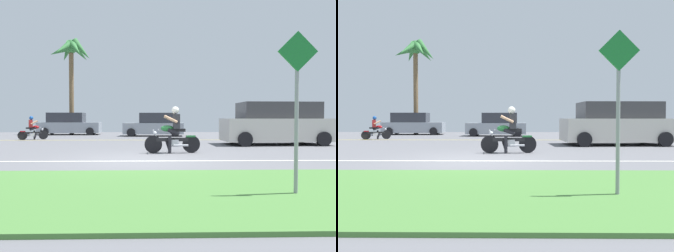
# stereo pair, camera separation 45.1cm
# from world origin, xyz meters

# --- Properties ---
(ground) EXTENTS (56.00, 30.00, 0.04)m
(ground) POSITION_xyz_m (0.00, 3.00, -0.02)
(ground) COLOR slate
(grass_median) EXTENTS (56.00, 3.80, 0.06)m
(grass_median) POSITION_xyz_m (0.00, -4.10, 0.03)
(grass_median) COLOR #477A38
(grass_median) RESTS_ON ground
(lane_line_near) EXTENTS (50.40, 0.12, 0.01)m
(lane_line_near) POSITION_xyz_m (0.00, -0.30, 0.00)
(lane_line_near) COLOR silver
(lane_line_near) RESTS_ON ground
(lane_line_far) EXTENTS (50.40, 0.12, 0.01)m
(lane_line_far) POSITION_xyz_m (0.00, 8.22, 0.00)
(lane_line_far) COLOR yellow
(lane_line_far) RESTS_ON ground
(motorcyclist) EXTENTS (1.97, 0.64, 1.65)m
(motorcyclist) POSITION_xyz_m (1.06, 1.74, 0.70)
(motorcyclist) COLOR black
(motorcyclist) RESTS_ON ground
(suv_nearby) EXTENTS (5.12, 2.39, 1.96)m
(suv_nearby) POSITION_xyz_m (6.03, 5.17, 0.96)
(suv_nearby) COLOR beige
(suv_nearby) RESTS_ON ground
(parked_car_0) EXTENTS (4.49, 2.16, 1.63)m
(parked_car_0) POSITION_xyz_m (-6.16, 13.97, 0.76)
(parked_car_0) COLOR #8C939E
(parked_car_0) RESTS_ON ground
(parked_car_1) EXTENTS (4.13, 2.01, 1.59)m
(parked_car_1) POSITION_xyz_m (0.24, 12.15, 0.74)
(parked_car_1) COLOR #8C939E
(parked_car_1) RESTS_ON ground
(palm_tree_0) EXTENTS (3.56, 3.43, 7.34)m
(palm_tree_0) POSITION_xyz_m (-6.20, 14.84, 6.07)
(palm_tree_0) COLOR brown
(palm_tree_0) RESTS_ON ground
(motorcyclist_distant) EXTENTS (1.45, 0.85, 1.35)m
(motorcyclist_distant) POSITION_xyz_m (-6.70, 8.72, 0.57)
(motorcyclist_distant) COLOR black
(motorcyclist_distant) RESTS_ON ground
(street_sign) EXTENTS (0.62, 0.06, 2.57)m
(street_sign) POSITION_xyz_m (2.74, -4.39, 1.57)
(street_sign) COLOR gray
(street_sign) RESTS_ON ground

